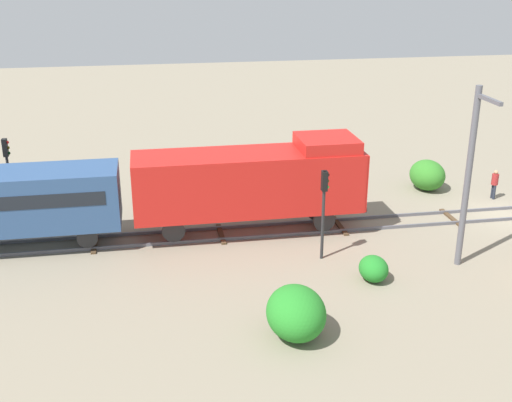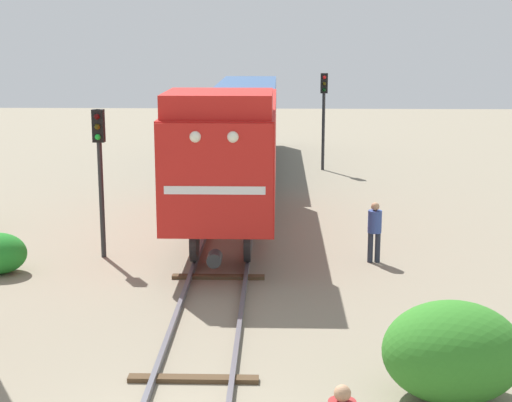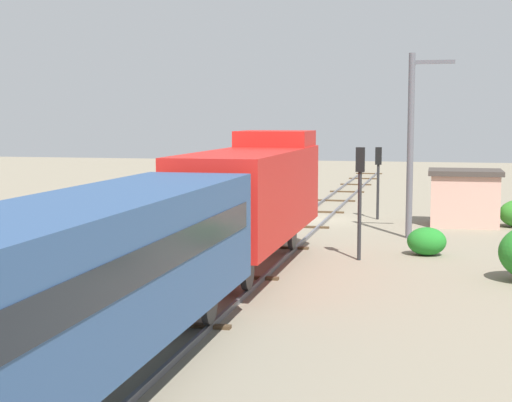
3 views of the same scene
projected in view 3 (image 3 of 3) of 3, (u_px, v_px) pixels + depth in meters
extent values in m
plane|color=gray|center=(314.00, 220.00, 40.57)|extent=(109.79, 109.79, 0.00)
cube|color=#595960|center=(328.00, 219.00, 40.40)|extent=(0.10, 73.19, 0.16)
cube|color=#595960|center=(300.00, 218.00, 40.72)|extent=(0.10, 73.19, 0.16)
cube|color=#4C3823|center=(369.00, 174.00, 73.06)|extent=(2.40, 0.24, 0.09)
cube|color=#4C3823|center=(363.00, 179.00, 67.15)|extent=(2.40, 0.24, 0.09)
cube|color=#4C3823|center=(356.00, 184.00, 61.24)|extent=(2.40, 0.24, 0.09)
cube|color=#4C3823|center=(347.00, 192.00, 55.34)|extent=(2.40, 0.24, 0.09)
cube|color=#4C3823|center=(336.00, 201.00, 49.43)|extent=(2.40, 0.24, 0.09)
cube|color=#4C3823|center=(322.00, 212.00, 43.52)|extent=(2.40, 0.24, 0.09)
cube|color=#4C3823|center=(304.00, 227.00, 37.61)|extent=(2.40, 0.24, 0.09)
cube|color=#4C3823|center=(279.00, 247.00, 31.70)|extent=(2.40, 0.24, 0.09)
cube|color=#4C3823|center=(243.00, 277.00, 25.79)|extent=(2.40, 0.24, 0.09)
cube|color=#4C3823|center=(185.00, 325.00, 19.89)|extent=(2.40, 0.24, 0.09)
cube|color=red|center=(252.00, 193.00, 26.82)|extent=(2.90, 11.00, 2.90)
cube|color=red|center=(275.00, 139.00, 30.41)|extent=(2.75, 2.80, 0.60)
cube|color=red|center=(283.00, 180.00, 32.20)|extent=(2.84, 0.10, 2.84)
cube|color=white|center=(283.00, 185.00, 32.26)|extent=(2.46, 0.06, 0.20)
sphere|color=white|center=(294.00, 153.00, 32.03)|extent=(0.28, 0.28, 0.28)
sphere|color=white|center=(273.00, 153.00, 32.23)|extent=(0.28, 0.28, 0.28)
cylinder|color=#262628|center=(284.00, 224.00, 32.68)|extent=(0.36, 0.50, 0.36)
cylinder|color=#262628|center=(292.00, 235.00, 30.46)|extent=(0.18, 1.10, 1.10)
cylinder|color=#262628|center=(256.00, 234.00, 30.78)|extent=(0.18, 1.10, 1.10)
cylinder|color=#262628|center=(247.00, 272.00, 23.29)|extent=(0.18, 1.10, 1.10)
cylinder|color=#262628|center=(201.00, 270.00, 23.61)|extent=(0.18, 1.10, 1.10)
cube|color=#2D4C7A|center=(86.00, 274.00, 14.15)|extent=(2.80, 14.00, 2.70)
cube|color=black|center=(85.00, 255.00, 14.12)|extent=(2.84, 12.88, 0.64)
cylinder|color=#262628|center=(209.00, 305.00, 19.42)|extent=(0.16, 0.96, 0.96)
cylinder|color=#262628|center=(154.00, 302.00, 19.74)|extent=(0.16, 0.96, 0.96)
cylinder|color=#262628|center=(378.00, 183.00, 40.49)|extent=(0.14, 0.14, 3.75)
cube|color=black|center=(378.00, 156.00, 40.34)|extent=(0.32, 0.24, 0.90)
sphere|color=#390606|center=(379.00, 151.00, 40.45)|extent=(0.16, 0.16, 0.16)
sphere|color=yellow|center=(379.00, 156.00, 40.48)|extent=(0.16, 0.16, 0.16)
sphere|color=black|center=(379.00, 161.00, 40.51)|extent=(0.16, 0.16, 0.16)
cylinder|color=#262628|center=(360.00, 204.00, 28.89)|extent=(0.14, 0.14, 4.19)
cube|color=black|center=(360.00, 160.00, 28.71)|extent=(0.32, 0.24, 0.90)
sphere|color=#390606|center=(361.00, 152.00, 28.82)|extent=(0.16, 0.16, 0.16)
sphere|color=#3C3306|center=(361.00, 160.00, 28.85)|extent=(0.16, 0.16, 0.16)
sphere|color=green|center=(361.00, 167.00, 28.88)|extent=(0.16, 0.16, 0.16)
cylinder|color=#262B38|center=(273.00, 209.00, 41.64)|extent=(0.15, 0.15, 0.85)
cylinder|color=#262B38|center=(269.00, 209.00, 41.68)|extent=(0.15, 0.15, 0.85)
cylinder|color=maroon|center=(271.00, 195.00, 41.58)|extent=(0.38, 0.38, 0.62)
sphere|color=tan|center=(271.00, 187.00, 41.53)|extent=(0.23, 0.23, 0.23)
cylinder|color=#262B38|center=(170.00, 240.00, 31.03)|extent=(0.15, 0.15, 0.85)
cylinder|color=#262B38|center=(165.00, 240.00, 31.08)|extent=(0.15, 0.15, 0.85)
cylinder|color=#33478C|center=(167.00, 222.00, 30.98)|extent=(0.38, 0.38, 0.62)
sphere|color=tan|center=(167.00, 211.00, 30.93)|extent=(0.23, 0.23, 0.23)
cylinder|color=#595960|center=(410.00, 147.00, 34.00)|extent=(0.28, 0.28, 8.03)
cube|color=#595960|center=(434.00, 62.00, 33.41)|extent=(1.80, 0.16, 0.16)
cube|color=#D19E8C|center=(464.00, 200.00, 38.29)|extent=(3.20, 2.60, 2.50)
cube|color=#3F3833|center=(465.00, 172.00, 38.14)|extent=(3.50, 2.90, 0.24)
cube|color=#2D2319|center=(463.00, 203.00, 39.60)|extent=(0.80, 0.06, 1.90)
ellipsoid|color=#327C26|center=(216.00, 206.00, 39.11)|extent=(2.42, 1.98, 1.76)
ellipsoid|color=#217C26|center=(427.00, 241.00, 30.05)|extent=(1.49, 1.22, 1.09)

